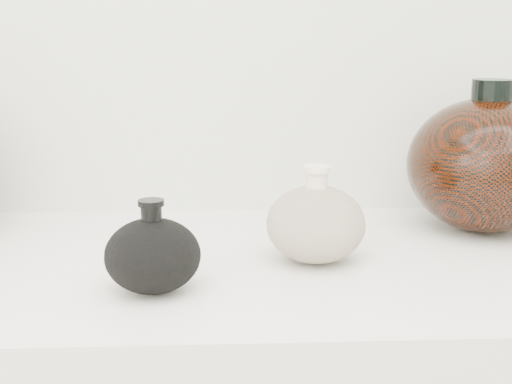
{
  "coord_description": "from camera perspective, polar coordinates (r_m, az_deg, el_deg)",
  "views": [
    {
      "loc": [
        -0.03,
        0.09,
        1.18
      ],
      "look_at": [
        0.01,
        0.92,
        0.99
      ],
      "focal_mm": 50.0,
      "sensor_mm": 36.0,
      "label": 1
    }
  ],
  "objects": [
    {
      "name": "black_gourd_vase",
      "position": [
        0.79,
        -8.26,
        -4.99
      ],
      "size": [
        0.13,
        0.13,
        0.1
      ],
      "color": "black",
      "rests_on": "display_counter"
    },
    {
      "name": "cream_gourd_vase",
      "position": [
        0.88,
        4.8,
        -2.5
      ],
      "size": [
        0.15,
        0.15,
        0.12
      ],
      "color": "#B9A991",
      "rests_on": "display_counter"
    },
    {
      "name": "right_round_pot",
      "position": [
        1.06,
        18.01,
        2.12
      ],
      "size": [
        0.23,
        0.23,
        0.22
      ],
      "color": "black",
      "rests_on": "display_counter"
    }
  ]
}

